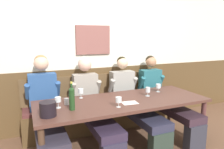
{
  "coord_description": "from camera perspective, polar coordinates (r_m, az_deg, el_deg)",
  "views": [
    {
      "loc": [
        -1.24,
        -2.47,
        1.61
      ],
      "look_at": [
        -0.02,
        0.43,
        1.03
      ],
      "focal_mm": 33.49,
      "sensor_mm": 36.0,
      "label": 1
    }
  ],
  "objects": [
    {
      "name": "wine_glass_center_front",
      "position": [
        3.05,
        -8.52,
        -4.53
      ],
      "size": [
        0.07,
        0.07,
        0.14
      ],
      "color": "silver",
      "rests_on": "dining_table"
    },
    {
      "name": "wine_glass_right_end",
      "position": [
        3.44,
        12.52,
        -3.2
      ],
      "size": [
        0.08,
        0.08,
        0.13
      ],
      "color": "silver",
      "rests_on": "dining_table"
    },
    {
      "name": "water_tumbler_right",
      "position": [
        2.82,
        -12.32,
        -7.21
      ],
      "size": [
        0.06,
        0.06,
        0.09
      ],
      "primitive_type": "cylinder",
      "color": "silver",
      "rests_on": "dining_table"
    },
    {
      "name": "wine_glass_center_rear",
      "position": [
        3.17,
        9.76,
        -4.26
      ],
      "size": [
        0.07,
        0.07,
        0.14
      ],
      "color": "silver",
      "rests_on": "dining_table"
    },
    {
      "name": "person_center_right_seat",
      "position": [
        3.07,
        -17.62,
        -8.48
      ],
      "size": [
        0.51,
        1.37,
        1.33
      ],
      "color": "#302D35",
      "rests_on": "ground"
    },
    {
      "name": "person_center_left_seat",
      "position": [
        3.42,
        5.73,
        -6.9
      ],
      "size": [
        0.52,
        1.36,
        1.26
      ],
      "color": "#29372F",
      "rests_on": "ground"
    },
    {
      "name": "wine_bottle_amber_mid",
      "position": [
        2.58,
        -10.92,
        -6.24
      ],
      "size": [
        0.07,
        0.07,
        0.35
      ],
      "color": "#1E401C",
      "rests_on": "dining_table"
    },
    {
      "name": "room_wall_back",
      "position": [
        3.77,
        -3.73,
        7.27
      ],
      "size": [
        6.8,
        0.12,
        2.8
      ],
      "color": "silver",
      "rests_on": "ground"
    },
    {
      "name": "wall_bench",
      "position": [
        3.76,
        -2.17,
        -10.24
      ],
      "size": [
        2.7,
        0.42,
        0.94
      ],
      "color": "brown",
      "rests_on": "ground"
    },
    {
      "name": "person_right_seat",
      "position": [
        3.73,
        13.73,
        -5.61
      ],
      "size": [
        0.5,
        1.37,
        1.25
      ],
      "color": "#2E2F3A",
      "rests_on": "ground"
    },
    {
      "name": "person_left_seat",
      "position": [
        3.18,
        -5.34,
        -7.73
      ],
      "size": [
        0.5,
        1.38,
        1.28
      ],
      "color": "#2E2B3F",
      "rests_on": "ground"
    },
    {
      "name": "wood_wainscot_panel",
      "position": [
        3.87,
        -3.3,
        -5.85
      ],
      "size": [
        6.8,
        0.03,
        1.05
      ],
      "primitive_type": "cube",
      "color": "brown",
      "rests_on": "ground"
    },
    {
      "name": "wine_glass_by_bottle",
      "position": [
        2.7,
        -14.54,
        -6.72
      ],
      "size": [
        0.08,
        0.08,
        0.14
      ],
      "color": "silver",
      "rests_on": "dining_table"
    },
    {
      "name": "wine_glass_near_bucket",
      "position": [
        2.65,
        1.8,
        -6.95
      ],
      "size": [
        0.08,
        0.08,
        0.13
      ],
      "color": "silver",
      "rests_on": "dining_table"
    },
    {
      "name": "tasting_sheet_left_guest",
      "position": [
        2.85,
        4.89,
        -7.71
      ],
      "size": [
        0.22,
        0.17,
        0.0
      ],
      "primitive_type": "cube",
      "rotation": [
        0.0,
        0.0,
        -0.1
      ],
      "color": "white",
      "rests_on": "dining_table"
    },
    {
      "name": "ice_bucket",
      "position": [
        2.47,
        -17.08,
        -9.02
      ],
      "size": [
        0.18,
        0.18,
        0.17
      ],
      "primitive_type": "cylinder",
      "color": "black",
      "rests_on": "dining_table"
    },
    {
      "name": "dining_table",
      "position": [
        2.98,
        2.96,
        -8.23
      ],
      "size": [
        2.4,
        0.9,
        0.72
      ],
      "color": "#523129",
      "rests_on": "ground"
    }
  ]
}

